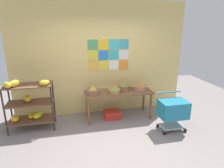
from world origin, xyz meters
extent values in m
plane|color=gray|center=(0.00, 0.00, 0.00)|extent=(9.46, 9.46, 0.00)
cube|color=#E2C470|center=(0.00, 1.76, 1.44)|extent=(4.46, 0.06, 2.87)
cube|color=#4B9559|center=(-0.20, 1.72, 1.81)|extent=(0.25, 0.01, 0.25)
cube|color=yellow|center=(0.07, 1.72, 1.81)|extent=(0.25, 0.01, 0.25)
cube|color=#3FB3BB|center=(0.33, 1.72, 1.81)|extent=(0.25, 0.01, 0.25)
cube|color=teal|center=(0.60, 1.72, 1.81)|extent=(0.25, 0.01, 0.25)
cube|color=gold|center=(-0.20, 1.72, 1.54)|extent=(0.25, 0.01, 0.25)
cube|color=blue|center=(0.07, 1.72, 1.54)|extent=(0.25, 0.01, 0.25)
cube|color=#33ADAE|center=(0.33, 1.72, 1.54)|extent=(0.25, 0.01, 0.25)
cube|color=silver|center=(0.60, 1.72, 1.54)|extent=(0.25, 0.01, 0.25)
cube|color=gold|center=(-0.20, 1.72, 1.27)|extent=(0.25, 0.01, 0.25)
cube|color=yellow|center=(0.07, 1.72, 1.27)|extent=(0.25, 0.01, 0.25)
cube|color=white|center=(0.33, 1.72, 1.27)|extent=(0.25, 0.01, 0.25)
cube|color=orange|center=(0.60, 1.72, 1.27)|extent=(0.25, 0.01, 0.25)
cylinder|color=#2D2425|center=(-2.18, 0.94, 0.52)|extent=(0.04, 0.04, 1.05)
cylinder|color=#2D2425|center=(-1.21, 0.94, 0.52)|extent=(0.04, 0.04, 1.05)
cylinder|color=#2D2425|center=(-2.18, 1.37, 0.52)|extent=(0.04, 0.04, 1.05)
cylinder|color=#2D2425|center=(-1.21, 1.37, 0.52)|extent=(0.04, 0.04, 1.05)
cube|color=brown|center=(-1.70, 1.15, 0.22)|extent=(1.00, 0.47, 0.03)
ellipsoid|color=yellow|center=(-2.05, 1.13, 0.30)|extent=(0.21, 0.27, 0.14)
ellipsoid|color=yellow|center=(-1.72, 1.22, 0.29)|extent=(0.14, 0.26, 0.12)
ellipsoid|color=yellow|center=(-1.57, 1.17, 0.30)|extent=(0.27, 0.30, 0.15)
cube|color=brown|center=(-1.70, 1.15, 0.63)|extent=(1.00, 0.47, 0.02)
ellipsoid|color=gold|center=(-1.79, 1.25, 0.70)|extent=(0.25, 0.25, 0.12)
ellipsoid|color=yellow|center=(-1.76, 1.22, 0.71)|extent=(0.22, 0.31, 0.15)
cube|color=brown|center=(-1.70, 1.15, 1.04)|extent=(1.00, 0.47, 0.02)
ellipsoid|color=gold|center=(-1.93, 1.07, 1.12)|extent=(0.27, 0.29, 0.15)
ellipsoid|color=gold|center=(-1.34, 1.03, 1.11)|extent=(0.24, 0.19, 0.12)
ellipsoid|color=yellow|center=(-2.03, 1.05, 1.10)|extent=(0.19, 0.26, 0.10)
ellipsoid|color=yellow|center=(-2.06, 1.00, 1.11)|extent=(0.24, 0.25, 0.13)
cube|color=brown|center=(0.35, 1.27, 0.68)|extent=(1.67, 0.61, 0.04)
cylinder|color=brown|center=(-0.42, 1.03, 0.33)|extent=(0.06, 0.06, 0.66)
cylinder|color=brown|center=(1.13, 1.03, 0.33)|extent=(0.06, 0.06, 0.66)
cylinder|color=brown|center=(-0.42, 1.52, 0.33)|extent=(0.06, 0.06, 0.66)
cylinder|color=brown|center=(1.13, 1.52, 0.33)|extent=(0.06, 0.06, 0.66)
cylinder|color=#8E6549|center=(-0.29, 1.22, 0.76)|extent=(0.30, 0.30, 0.11)
torus|color=olive|center=(-0.29, 1.22, 0.81)|extent=(0.33, 0.33, 0.03)
sphere|color=gold|center=(-0.29, 1.22, 0.84)|extent=(0.11, 0.11, 0.11)
sphere|color=gold|center=(-0.33, 1.16, 0.82)|extent=(0.10, 0.10, 0.10)
sphere|color=gold|center=(-0.29, 1.20, 0.83)|extent=(0.10, 0.10, 0.10)
sphere|color=gold|center=(-0.25, 1.21, 0.82)|extent=(0.09, 0.09, 0.09)
sphere|color=gold|center=(-0.26, 1.14, 0.83)|extent=(0.10, 0.10, 0.10)
sphere|color=gold|center=(-0.29, 1.21, 0.83)|extent=(0.10, 0.10, 0.10)
cylinder|color=tan|center=(0.93, 1.28, 0.76)|extent=(0.34, 0.34, 0.11)
torus|color=tan|center=(0.93, 1.28, 0.82)|extent=(0.37, 0.37, 0.03)
sphere|color=orange|center=(0.96, 1.26, 0.82)|extent=(0.09, 0.09, 0.09)
sphere|color=orange|center=(0.96, 1.24, 0.83)|extent=(0.07, 0.07, 0.07)
sphere|color=orange|center=(0.90, 1.29, 0.82)|extent=(0.07, 0.07, 0.07)
cylinder|color=#AF8B49|center=(0.23, 1.18, 0.75)|extent=(0.27, 0.27, 0.09)
torus|color=#AD8C46|center=(0.23, 1.18, 0.79)|extent=(0.30, 0.30, 0.03)
sphere|color=#82C62F|center=(0.28, 1.11, 0.80)|extent=(0.04, 0.04, 0.04)
sphere|color=#76C337|center=(0.24, 1.18, 0.80)|extent=(0.06, 0.06, 0.06)
sphere|color=#77CD43|center=(0.22, 1.19, 0.80)|extent=(0.05, 0.05, 0.05)
sphere|color=#77C73E|center=(0.25, 1.17, 0.80)|extent=(0.05, 0.05, 0.05)
sphere|color=#72C12D|center=(0.27, 1.22, 0.80)|extent=(0.05, 0.05, 0.05)
sphere|color=#86C832|center=(0.25, 1.18, 0.80)|extent=(0.05, 0.05, 0.05)
cylinder|color=olive|center=(0.52, 1.36, 0.76)|extent=(0.28, 0.28, 0.11)
torus|color=olive|center=(0.52, 1.36, 0.81)|extent=(0.31, 0.31, 0.03)
sphere|color=#7AD240|center=(0.48, 1.34, 0.82)|extent=(0.05, 0.05, 0.05)
sphere|color=#7EBE2D|center=(0.56, 1.41, 0.83)|extent=(0.05, 0.05, 0.05)
sphere|color=#85CD3E|center=(0.49, 1.41, 0.82)|extent=(0.05, 0.05, 0.05)
sphere|color=#83BF40|center=(0.52, 1.36, 0.83)|extent=(0.05, 0.05, 0.05)
sphere|color=#72BE42|center=(0.51, 1.44, 0.82)|extent=(0.05, 0.05, 0.05)
sphere|color=#76BB2C|center=(0.61, 1.41, 0.82)|extent=(0.05, 0.05, 0.05)
cube|color=red|center=(0.19, 1.25, 0.10)|extent=(0.40, 0.30, 0.19)
sphere|color=black|center=(1.13, 0.24, 0.04)|extent=(0.08, 0.08, 0.08)
sphere|color=black|center=(1.63, 0.24, 0.04)|extent=(0.08, 0.08, 0.08)
sphere|color=black|center=(1.13, 0.57, 0.04)|extent=(0.08, 0.08, 0.08)
sphere|color=black|center=(1.63, 0.57, 0.04)|extent=(0.08, 0.08, 0.08)
cube|color=#A5A8AD|center=(1.38, 0.41, 0.10)|extent=(0.52, 0.34, 0.03)
cube|color=teal|center=(1.38, 0.41, 0.51)|extent=(0.60, 0.42, 0.38)
cylinder|color=teal|center=(1.38, 0.65, 0.82)|extent=(0.57, 0.03, 0.03)
camera|label=1|loc=(-0.76, -3.10, 2.30)|focal=30.89mm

